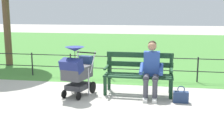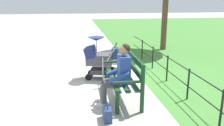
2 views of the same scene
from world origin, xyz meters
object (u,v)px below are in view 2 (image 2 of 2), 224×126
at_px(person_on_bench, 119,73).
at_px(stroller, 99,58).
at_px(handbag, 107,113).
at_px(park_bench, 126,75).

relative_size(person_on_bench, stroller, 1.11).
relative_size(stroller, handbag, 3.11).
bearing_deg(park_bench, handbag, 150.02).
distance_m(stroller, handbag, 2.38).
bearing_deg(stroller, park_bench, -162.16).
height_order(stroller, handbag, stroller).
distance_m(park_bench, handbag, 1.17).
bearing_deg(person_on_bench, park_bench, -36.73).
xyz_separation_m(stroller, handbag, (-2.33, 0.10, -0.47)).
bearing_deg(stroller, handbag, 177.47).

